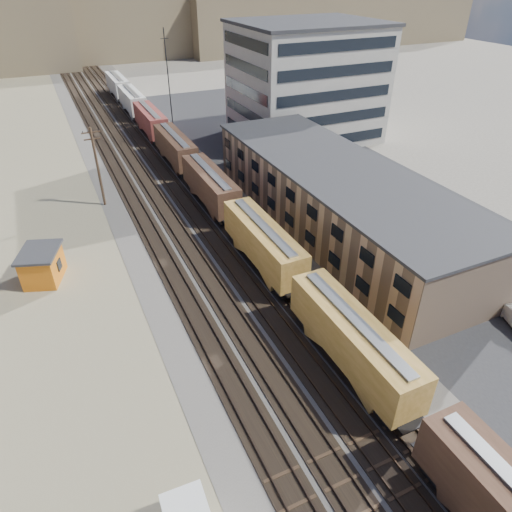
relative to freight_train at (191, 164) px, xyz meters
name	(u,v)px	position (x,y,z in m)	size (l,w,h in m)	color
ground	(350,445)	(-3.80, -43.75, -2.79)	(300.00, 300.00, 0.00)	#6B6356
ballast_bed	(155,172)	(-3.80, 6.25, -2.76)	(18.00, 200.00, 0.06)	#4C4742
dirt_yard	(7,230)	(-23.80, -3.75, -2.78)	(24.00, 180.00, 0.03)	#85795B
asphalt_lot	(337,184)	(18.20, -8.75, -2.77)	(26.00, 120.00, 0.04)	#232326
rail_tracks	(151,172)	(-4.35, 6.25, -2.68)	(11.40, 200.00, 0.24)	black
freight_train	(191,164)	(0.00, 0.00, 0.00)	(3.00, 119.74, 4.46)	black
warehouse	(336,198)	(11.18, -18.75, 0.86)	(12.40, 40.40, 7.25)	tan
office_tower	(306,82)	(24.15, 11.20, 6.47)	(22.60, 18.60, 18.45)	#9E998E
utility_pole_north	(97,166)	(-12.30, -1.75, 2.50)	(2.20, 0.32, 10.00)	#382619
radio_mast	(169,90)	(2.20, 16.25, 6.33)	(1.20, 0.16, 18.00)	black
hills_north	(60,5)	(-3.63, 124.17, 11.31)	(265.00, 80.00, 32.00)	brown
maintenance_shed	(42,265)	(-20.26, -16.04, -1.12)	(4.73, 5.36, 3.27)	#BF6112
parked_car_silver	(475,249)	(21.00, -30.48, -1.94)	(2.39, 5.88, 1.71)	#B5B8BD
parked_car_blue	(278,127)	(21.54, 15.62, -2.00)	(2.64, 5.72, 1.59)	navy
parked_car_far	(346,161)	(23.35, -3.53, -2.13)	(1.56, 3.88, 1.32)	white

